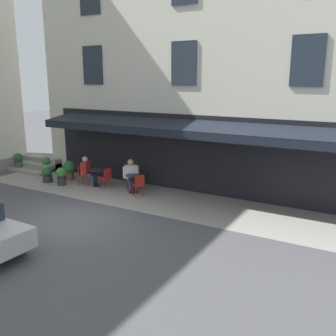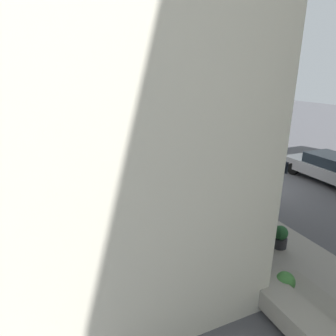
# 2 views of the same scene
# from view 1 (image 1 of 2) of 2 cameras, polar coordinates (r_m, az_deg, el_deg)

# --- Properties ---
(ground_plane) EXTENTS (70.00, 70.00, 0.00)m
(ground_plane) POSITION_cam_1_polar(r_m,az_deg,el_deg) (13.18, -14.63, -7.58)
(ground_plane) COLOR #4C4C51
(sidewalk_cafe_terrace) EXTENTS (20.50, 3.20, 0.01)m
(sidewalk_cafe_terrace) POSITION_cam_1_polar(r_m,az_deg,el_deg) (14.05, 4.98, -5.83)
(sidewalk_cafe_terrace) COLOR gray
(sidewalk_cafe_terrace) RESTS_ON ground_plane
(cafe_building_facade) EXTENTS (20.00, 10.70, 15.00)m
(cafe_building_facade) POSITION_cam_1_polar(r_m,az_deg,el_deg) (18.98, 16.12, 21.63)
(cafe_building_facade) COLOR beige
(cafe_building_facade) RESTS_ON ground_plane
(back_alley_steps) EXTENTS (2.40, 1.75, 0.60)m
(back_alley_steps) POSITION_cam_1_polar(r_m,az_deg,el_deg) (20.78, -18.89, 0.54)
(back_alley_steps) COLOR gray
(back_alley_steps) RESTS_ON ground_plane
(cafe_table_near_entrance) EXTENTS (0.60, 0.60, 0.75)m
(cafe_table_near_entrance) POSITION_cam_1_polar(r_m,az_deg,el_deg) (16.77, -10.86, -1.08)
(cafe_table_near_entrance) COLOR black
(cafe_table_near_entrance) RESTS_ON ground_plane
(cafe_chair_red_under_awning) EXTENTS (0.49, 0.49, 0.91)m
(cafe_chair_red_under_awning) POSITION_cam_1_polar(r_m,az_deg,el_deg) (17.03, -12.79, -0.75)
(cafe_chair_red_under_awning) COLOR maroon
(cafe_chair_red_under_awning) RESTS_ON ground_plane
(cafe_chair_red_back_row) EXTENTS (0.45, 0.45, 0.91)m
(cafe_chair_red_back_row) POSITION_cam_1_polar(r_m,az_deg,el_deg) (16.31, -9.36, -1.23)
(cafe_chair_red_back_row) COLOR maroon
(cafe_chair_red_back_row) RESTS_ON ground_plane
(cafe_table_mid_terrace) EXTENTS (0.60, 0.60, 0.75)m
(cafe_table_mid_terrace) POSITION_cam_1_polar(r_m,az_deg,el_deg) (15.60, -5.30, -1.99)
(cafe_table_mid_terrace) COLOR black
(cafe_table_mid_terrace) RESTS_ON ground_plane
(cafe_chair_red_kerbside) EXTENTS (0.56, 0.56, 0.91)m
(cafe_chair_red_kerbside) POSITION_cam_1_polar(r_m,az_deg,el_deg) (15.02, -4.46, -2.36)
(cafe_chair_red_kerbside) COLOR maroon
(cafe_chair_red_kerbside) RESTS_ON ground_plane
(cafe_chair_red_facing_street) EXTENTS (0.57, 0.57, 0.91)m
(cafe_chair_red_facing_street) POSITION_cam_1_polar(r_m,az_deg,el_deg) (16.19, -5.74, -1.22)
(cafe_chair_red_facing_street) COLOR maroon
(cafe_chair_red_facing_street) RESTS_ON ground_plane
(seated_patron_in_red) EXTENTS (0.61, 0.64, 1.30)m
(seated_patron_in_red) POSITION_cam_1_polar(r_m,az_deg,el_deg) (16.90, -12.16, -0.31)
(seated_patron_in_red) COLOR navy
(seated_patron_in_red) RESTS_ON ground_plane
(seated_companion_in_white) EXTENTS (0.65, 0.64, 1.32)m
(seated_companion_in_white) POSITION_cam_1_polar(r_m,az_deg,el_deg) (15.94, -5.61, -0.86)
(seated_companion_in_white) COLOR navy
(seated_companion_in_white) RESTS_ON ground_plane
(potted_plant_entrance_left) EXTENTS (0.43, 0.43, 0.74)m
(potted_plant_entrance_left) POSITION_cam_1_polar(r_m,az_deg,el_deg) (20.17, -17.97, 0.71)
(potted_plant_entrance_left) COLOR #4C4C51
(potted_plant_entrance_left) RESTS_ON ground_plane
(potted_plant_by_steps) EXTENTS (0.43, 0.43, 0.70)m
(potted_plant_by_steps) POSITION_cam_1_polar(r_m,az_deg,el_deg) (17.98, -17.82, -0.99)
(potted_plant_by_steps) COLOR #2D2D33
(potted_plant_by_steps) RESTS_ON ground_plane
(potted_plant_mid_terrace) EXTENTS (0.56, 0.56, 0.90)m
(potted_plant_mid_terrace) POSITION_cam_1_polar(r_m,az_deg,el_deg) (18.11, -14.74, -0.14)
(potted_plant_mid_terrace) COLOR brown
(potted_plant_mid_terrace) RESTS_ON ground_plane
(potted_plant_under_sign) EXTENTS (0.45, 0.45, 0.80)m
(potted_plant_under_sign) POSITION_cam_1_polar(r_m,az_deg,el_deg) (17.30, -15.87, -1.12)
(potted_plant_under_sign) COLOR #2D2D33
(potted_plant_under_sign) RESTS_ON ground_plane
(potted_plant_entrance_right) EXTENTS (0.50, 0.50, 0.88)m
(potted_plant_entrance_right) POSITION_cam_1_polar(r_m,az_deg,el_deg) (20.90, -21.75, 1.06)
(potted_plant_entrance_right) COLOR #4C4C51
(potted_plant_entrance_right) RESTS_ON ground_plane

